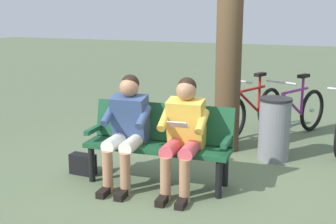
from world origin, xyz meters
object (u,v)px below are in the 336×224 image
Objects in this scene: person_reading at (184,130)px; litter_bin at (274,129)px; bench at (160,138)px; tree_trunk at (230,12)px; bicycle_blue at (295,114)px; bicycle_silver at (252,111)px; person_companion at (127,125)px; handbag at (83,164)px.

person_reading reaches higher than litter_bin.
bench is 1.36× the size of person_reading.
person_reading is 1.94m from tree_trunk.
bicycle_blue reaches higher than litter_bin.
litter_bin is 0.52× the size of bicycle_blue.
person_companion is at bearing 2.46° from bicycle_silver.
handbag is 0.19× the size of bicycle_silver.
bench is at bearing -152.98° from person_companion.
person_reading is 0.64m from person_companion.
person_companion is at bearing 176.44° from handbag.
person_reading is (-0.33, 0.14, 0.16)m from bench.
bicycle_silver is (-1.46, -2.45, 0.24)m from handbag.
bicycle_blue is at bearing 120.43° from bicycle_silver.
bench is 1.03× the size of bicycle_silver.
litter_bin is (-1.05, -1.23, -0.10)m from bench.
handbag is at bearing -14.53° from bicycle_blue.
bicycle_silver is (0.51, -1.06, -0.04)m from litter_bin.
person_companion is at bearing 27.02° from bench.
person_companion is 1.98m from litter_bin.
bench is 1.05× the size of bicycle_blue.
tree_trunk is 2.33× the size of bicycle_silver.
tree_trunk is 1.75m from bicycle_silver.
handbag is at bearing 4.97° from bench.
litter_bin is at bearing -137.96° from person_companion.
person_companion reaches higher than litter_bin.
litter_bin is (-1.97, -1.38, 0.28)m from handbag.
bicycle_blue reaches higher than bench.
bicycle_blue reaches higher than handbag.
person_companion is 2.64m from bicycle_silver.
bicycle_blue is (-0.83, -2.54, -0.31)m from person_reading.
person_companion is at bearing 46.27° from litter_bin.
tree_trunk is 1.60m from litter_bin.
handbag is at bearing 35.06° from litter_bin.
handbag is at bearing 49.87° from tree_trunk.
litter_bin is at bearing -134.66° from bench.
tree_trunk is 1.96m from bicycle_blue.
bench is 0.39m from person_reading.
bicycle_blue is at bearing -127.99° from tree_trunk.
bench is 2.67m from bicycle_blue.
bicycle_blue is at bearing -112.44° from person_reading.
tree_trunk is (-0.69, -1.58, 1.19)m from person_companion.
person_reading is 1.36m from handbag.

